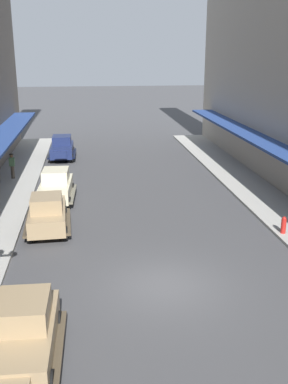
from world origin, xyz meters
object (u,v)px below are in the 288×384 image
object	(u,v)px
parked_car_4	(56,185)
parked_car_3	(62,147)
fire_hydrant	(284,225)
pedestrian_1	(12,166)
parked_car_1	(23,332)
parked_car_0	(47,212)

from	to	relation	value
parked_car_4	parked_car_3	bearing A→B (deg)	90.76
fire_hydrant	pedestrian_1	distance (m)	18.14
parked_car_4	parked_car_1	bearing A→B (deg)	-90.20
parked_car_0	parked_car_3	world-z (taller)	same
parked_car_0	parked_car_1	size ratio (longest dim) A/B	1.01
parked_car_0	parked_car_3	distance (m)	15.54
parked_car_4	fire_hydrant	size ratio (longest dim) A/B	5.26
fire_hydrant	parked_car_3	bearing A→B (deg)	122.12
parked_car_1	pedestrian_1	world-z (taller)	parked_car_1
parked_car_0	parked_car_1	bearing A→B (deg)	-89.54
parked_car_1	parked_car_0	bearing A→B (deg)	90.46
parked_car_1	parked_car_4	xyz separation A→B (m)	(0.05, 14.40, 0.00)
parked_car_1	fire_hydrant	world-z (taller)	parked_car_1
parked_car_0	pedestrian_1	bearing A→B (deg)	107.75
parked_car_0	pedestrian_1	size ratio (longest dim) A/B	2.58
parked_car_1	parked_car_3	size ratio (longest dim) A/B	1.00
parked_car_3	parked_car_4	distance (m)	10.95
pedestrian_1	parked_car_1	bearing A→B (deg)	-80.85
parked_car_1	parked_car_4	bearing A→B (deg)	89.80
parked_car_3	fire_hydrant	distance (m)	20.76
parked_car_4	pedestrian_1	distance (m)	5.77
parked_car_0	parked_car_4	world-z (taller)	same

